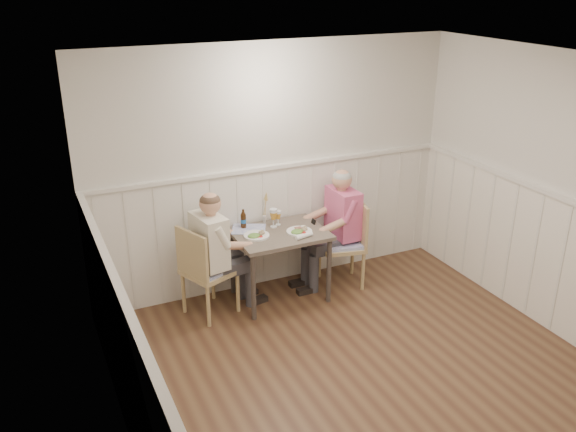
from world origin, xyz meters
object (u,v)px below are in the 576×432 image
(chair_left, at_px, (205,268))
(chair_right, at_px, (347,240))
(dining_table, at_px, (280,241))
(beer_bottle, at_px, (243,220))
(grass_vase, at_px, (264,209))
(man_in_pink, at_px, (339,235))
(diner_cream, at_px, (214,263))

(chair_left, bearing_deg, chair_right, -0.26)
(dining_table, xyz_separation_m, chair_right, (0.79, -0.02, -0.14))
(chair_left, distance_m, beer_bottle, 0.66)
(dining_table, distance_m, beer_bottle, 0.43)
(chair_right, relative_size, grass_vase, 2.79)
(grass_vase, bearing_deg, dining_table, -82.90)
(man_in_pink, bearing_deg, diner_cream, -177.62)
(chair_left, xyz_separation_m, grass_vase, (0.77, 0.32, 0.39))
(man_in_pink, height_order, beer_bottle, man_in_pink)
(dining_table, distance_m, chair_right, 0.80)
(grass_vase, bearing_deg, chair_right, -21.51)
(man_in_pink, relative_size, diner_cream, 1.01)
(diner_cream, xyz_separation_m, grass_vase, (0.67, 0.31, 0.36))
(chair_left, relative_size, diner_cream, 0.73)
(chair_right, relative_size, beer_bottle, 4.61)
(chair_left, xyz_separation_m, man_in_pink, (1.54, 0.06, 0.04))
(beer_bottle, height_order, grass_vase, grass_vase)
(chair_left, bearing_deg, man_in_pink, 2.40)
(man_in_pink, relative_size, beer_bottle, 6.41)
(chair_right, xyz_separation_m, chair_left, (-1.60, 0.01, 0.00))
(diner_cream, relative_size, grass_vase, 3.85)
(dining_table, bearing_deg, chair_right, -1.11)
(beer_bottle, bearing_deg, dining_table, -40.10)
(dining_table, height_order, diner_cream, diner_cream)
(man_in_pink, xyz_separation_m, diner_cream, (-1.44, -0.06, -0.01))
(man_in_pink, bearing_deg, chair_left, -177.60)
(diner_cream, height_order, grass_vase, diner_cream)
(dining_table, bearing_deg, man_in_pink, 4.44)
(chair_right, bearing_deg, beer_bottle, 166.22)
(chair_left, distance_m, man_in_pink, 1.54)
(beer_bottle, bearing_deg, diner_cream, -148.33)
(diner_cream, relative_size, beer_bottle, 6.35)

